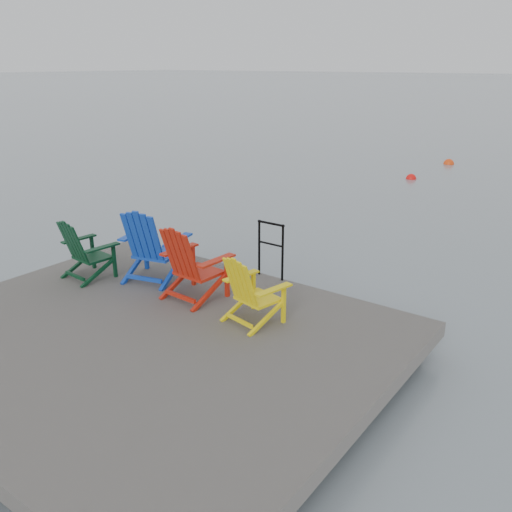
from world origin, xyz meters
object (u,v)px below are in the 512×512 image
Objects in this scene: chair_red at (192,262)px; buoy_a at (411,179)px; chair_green at (85,249)px; chair_blue at (151,244)px; handrail at (271,245)px; chair_yellow at (251,289)px; buoy_b at (449,164)px.

buoy_a is at bearing 99.64° from chair_red.
buoy_a is at bearing 93.39° from chair_green.
chair_green reaches higher than buoy_a.
handrail is at bearing 25.22° from chair_blue.
chair_blue is 1.25× the size of chair_yellow.
chair_green is 16.36m from buoy_b.
chair_green is 0.88× the size of chair_red.
chair_yellow is 16.26m from buoy_b.
chair_yellow is 12.78m from buoy_a.
chair_blue reaches higher than chair_yellow.
chair_blue is at bearing -87.72° from buoy_a.
chair_blue is 1.06× the size of chair_red.
handrail is 1.39m from chair_red.
chair_red is (-0.44, -1.32, 0.01)m from handrail.
buoy_a is (-2.58, 12.48, -0.96)m from chair_yellow.
chair_blue reaches higher than chair_red.
chair_red is at bearing -83.29° from buoy_a.
chair_yellow is at bearing -21.76° from chair_blue.
buoy_b is at bearing 96.91° from handrail.
chair_yellow is at bearing -3.08° from chair_red.
chair_blue is 3.32× the size of buoy_a.
chair_red is at bearing -23.46° from chair_blue.
buoy_b is at bearing 77.03° from chair_blue.
handrail reaches higher than buoy_b.
chair_blue reaches higher than chair_green.
chair_green is at bearing -165.04° from chair_red.
buoy_a is at bearing 78.00° from chair_blue.
chair_red reaches higher than handrail.
buoy_b is at bearing 97.70° from chair_red.
chair_red is (0.97, -0.16, -0.03)m from chair_blue.
buoy_b is at bearing 110.25° from chair_yellow.
chair_red reaches higher than buoy_b.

